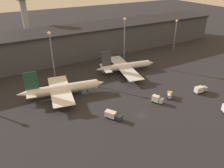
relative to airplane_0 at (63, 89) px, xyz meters
The scene contains 12 objects.
ground 39.91m from the airplane_0, 53.20° to the right, with size 600.00×600.00×0.00m, color #26262B.
terminal_building 56.05m from the airplane_0, 64.72° to the left, with size 240.37×28.91×19.87m.
airplane_0 is the anchor object (origin of this frame).
airplane_1 42.84m from the airplane_0, 12.23° to the left, with size 37.30×38.61×14.34m.
service_vehicle_0 68.28m from the airplane_0, 26.78° to the right, with size 6.91×2.95×3.50m.
service_vehicle_1 51.70m from the airplane_0, 31.40° to the right, with size 4.69×4.83×2.59m.
service_vehicle_2 45.28m from the airplane_0, 37.34° to the right, with size 4.36×5.59×3.52m.
service_vehicle_4 30.53m from the airplane_0, 66.68° to the right, with size 6.05×7.48×3.23m.
lamp_post_1 26.63m from the airplane_0, 83.36° to the left, with size 1.80×1.80×26.34m.
lamp_post_2 56.62m from the airplane_0, 25.07° to the left, with size 1.80×1.80×29.02m.
lamp_post_3 97.26m from the airplane_0, 13.91° to the left, with size 1.80×1.80×23.51m.
control_tower 86.29m from the airplane_0, 89.37° to the left, with size 9.00×9.00×42.68m.
Camera 1 is at (-48.25, -60.14, 55.08)m, focal length 35.00 mm.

